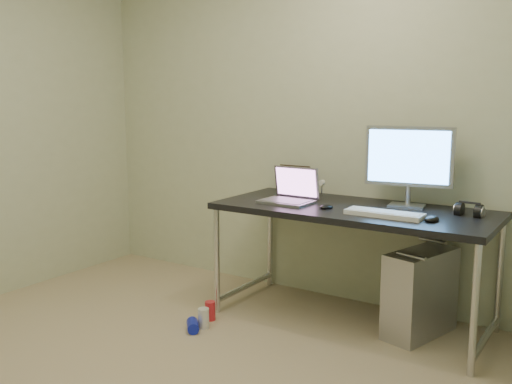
# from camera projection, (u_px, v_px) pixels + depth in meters

# --- Properties ---
(floor) EXTENTS (3.50, 3.50, 0.00)m
(floor) POSITION_uv_depth(u_px,v_px,m) (128.00, 384.00, 2.87)
(floor) COLOR tan
(floor) RESTS_ON ground
(wall_back) EXTENTS (3.50, 0.02, 2.50)m
(wall_back) POSITION_uv_depth(u_px,v_px,m) (299.00, 122.00, 4.11)
(wall_back) COLOR beige
(wall_back) RESTS_ON ground
(desk) EXTENTS (1.72, 0.75, 0.75)m
(desk) POSITION_uv_depth(u_px,v_px,m) (353.00, 219.00, 3.57)
(desk) COLOR black
(desk) RESTS_ON ground
(tower_computer) EXTENTS (0.35, 0.54, 0.56)m
(tower_computer) POSITION_uv_depth(u_px,v_px,m) (420.00, 293.00, 3.44)
(tower_computer) COLOR #B9B8BE
(tower_computer) RESTS_ON ground
(cable_a) EXTENTS (0.01, 0.16, 0.69)m
(cable_a) POSITION_uv_depth(u_px,v_px,m) (427.00, 258.00, 3.68)
(cable_a) COLOR black
(cable_a) RESTS_ON ground
(cable_b) EXTENTS (0.02, 0.11, 0.71)m
(cable_b) POSITION_uv_depth(u_px,v_px,m) (440.00, 264.00, 3.62)
(cable_b) COLOR black
(cable_b) RESTS_ON ground
(can_red) EXTENTS (0.09, 0.09, 0.12)m
(can_red) POSITION_uv_depth(u_px,v_px,m) (210.00, 311.00, 3.69)
(can_red) COLOR red
(can_red) RESTS_ON ground
(can_white) EXTENTS (0.09, 0.09, 0.13)m
(can_white) POSITION_uv_depth(u_px,v_px,m) (204.00, 318.00, 3.56)
(can_white) COLOR silver
(can_white) RESTS_ON ground
(can_blue) EXTENTS (0.14, 0.14, 0.07)m
(can_blue) POSITION_uv_depth(u_px,v_px,m) (193.00, 326.00, 3.52)
(can_blue) COLOR #131FC4
(can_blue) RESTS_ON ground
(laptop) EXTENTS (0.33, 0.28, 0.23)m
(laptop) POSITION_uv_depth(u_px,v_px,m) (290.00, 194.00, 3.73)
(laptop) COLOR #A4A5AA
(laptop) RESTS_ON desk
(monitor) EXTENTS (0.54, 0.19, 0.50)m
(monitor) POSITION_uv_depth(u_px,v_px,m) (409.00, 160.00, 3.52)
(monitor) COLOR #A4A5AA
(monitor) RESTS_ON desk
(keyboard) EXTENTS (0.45, 0.15, 0.03)m
(keyboard) POSITION_uv_depth(u_px,v_px,m) (384.00, 214.00, 3.29)
(keyboard) COLOR white
(keyboard) RESTS_ON desk
(mouse_right) EXTENTS (0.08, 0.12, 0.04)m
(mouse_right) POSITION_uv_depth(u_px,v_px,m) (432.00, 218.00, 3.15)
(mouse_right) COLOR black
(mouse_right) RESTS_ON desk
(mouse_left) EXTENTS (0.09, 0.11, 0.03)m
(mouse_left) POSITION_uv_depth(u_px,v_px,m) (327.00, 206.00, 3.51)
(mouse_left) COLOR black
(mouse_left) RESTS_ON desk
(headphones) EXTENTS (0.16, 0.10, 0.10)m
(headphones) POSITION_uv_depth(u_px,v_px,m) (469.00, 211.00, 3.30)
(headphones) COLOR black
(headphones) RESTS_ON desk
(picture_frame) EXTENTS (0.24, 0.07, 0.19)m
(picture_frame) POSITION_uv_depth(u_px,v_px,m) (294.00, 179.00, 4.12)
(picture_frame) COLOR black
(picture_frame) RESTS_ON desk
(webcam) EXTENTS (0.04, 0.04, 0.12)m
(webcam) POSITION_uv_depth(u_px,v_px,m) (322.00, 184.00, 3.92)
(webcam) COLOR silver
(webcam) RESTS_ON desk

